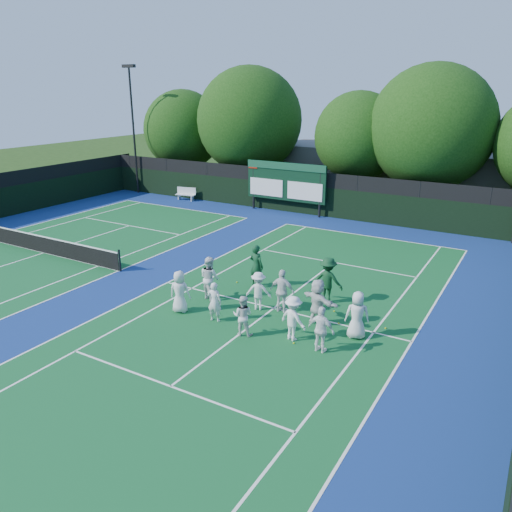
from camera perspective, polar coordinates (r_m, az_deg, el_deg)
The scene contains 31 objects.
ground at distance 19.33m, azimuth 0.61°, elevation -7.09°, with size 120.00×120.00×0.00m, color #1D390F.
court_apron at distance 23.34m, azimuth -11.04°, elevation -2.78°, with size 34.00×32.00×0.01m, color navy.
near_court at distance 20.12m, azimuth 2.04°, elevation -5.99°, with size 11.05×23.85×0.01m.
left_court at distance 29.03m, azimuth -23.03°, elevation 0.35°, with size 11.05×23.85×0.01m.
back_fence at distance 35.10m, azimuth 5.17°, elevation 7.04°, with size 34.00×0.08×3.00m.
scoreboard at distance 35.01m, azimuth 3.40°, elevation 8.44°, with size 6.00×0.21×3.55m.
clubhouse at distance 41.04m, azimuth 15.22°, elevation 9.07°, with size 18.00×6.00×4.00m, color #5B5C61.
light_pole_left at distance 42.81m, azimuth -13.95°, elevation 15.36°, with size 1.20×0.30×10.12m.
tennis_net at distance 28.90m, azimuth -23.15°, elevation 1.25°, with size 11.30×0.10×1.10m.
bench at distance 39.76m, azimuth -8.00°, elevation 7.11°, with size 1.64×0.74×1.01m.
tree_a at distance 44.36m, azimuth -8.10°, elevation 13.87°, with size 6.67×6.67×8.32m.
tree_b at distance 40.53m, azimuth -0.52°, elevation 14.93°, with size 8.26×8.26×10.09m.
tree_c at distance 36.81m, azimuth 11.87°, elevation 13.01°, with size 6.19×6.19×8.27m.
tree_d at distance 35.47m, azimuth 19.66°, elevation 13.30°, with size 8.15×8.15×10.00m.
tennis_ball_1 at distance 19.10m, azimuth 9.43°, elevation -7.60°, with size 0.07×0.07×0.07m, color #BEC717.
tennis_ball_2 at distance 17.53m, azimuth 4.35°, elevation -9.90°, with size 0.07×0.07×0.07m, color #BEC717.
tennis_ball_3 at distance 22.66m, azimuth -2.19°, elevation -3.01°, with size 0.07×0.07×0.07m, color #BEC717.
tennis_ball_4 at distance 20.04m, azimuth 8.93°, elevation -6.25°, with size 0.07×0.07×0.07m, color #BEC717.
tennis_ball_5 at distance 19.09m, azimuth 14.59°, elevation -7.99°, with size 0.07×0.07×0.07m, color #BEC717.
player_front_0 at distance 19.73m, azimuth -8.71°, elevation -4.06°, with size 0.83×0.54×1.71m, color silver.
player_front_1 at distance 18.84m, azimuth -4.76°, elevation -5.24°, with size 0.57×0.38×1.57m, color silver.
player_front_2 at distance 17.78m, azimuth -1.52°, elevation -6.83°, with size 0.73×0.57×1.50m, color silver.
player_front_3 at distance 17.47m, azimuth 4.27°, elevation -7.12°, with size 1.06×0.61×1.64m, color white.
player_front_4 at distance 16.80m, azimuth 7.48°, elevation -8.35°, with size 0.96×0.40×1.63m, color white.
player_back_0 at distance 20.77m, azimuth -5.30°, elevation -2.52°, with size 0.90×0.70×1.84m, color white.
player_back_1 at distance 19.74m, azimuth 0.28°, elevation -4.02°, with size 1.02×0.59×1.58m, color silver.
player_back_2 at distance 19.52m, azimuth 3.02°, elevation -4.03°, with size 1.03×0.43×1.75m, color white.
player_back_3 at distance 18.59m, azimuth 7.05°, elevation -5.27°, with size 1.68×0.53×1.81m, color silver.
player_back_4 at distance 17.89m, azimuth 11.49°, elevation -6.64°, with size 0.85×0.55×1.74m, color silver.
coach_left at distance 21.92m, azimuth 0.05°, elevation -1.14°, with size 0.71×0.46×1.94m, color #103A1E.
coach_right at distance 20.53m, azimuth 8.20°, elevation -2.75°, with size 1.25×0.72×1.93m, color #103B1D.
Camera 1 is at (8.64, -15.11, 8.41)m, focal length 35.00 mm.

